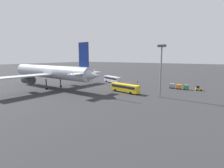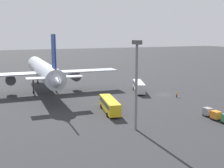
{
  "view_description": "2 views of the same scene",
  "coord_description": "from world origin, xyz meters",
  "px_view_note": "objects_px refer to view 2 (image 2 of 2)",
  "views": [
    {
      "loc": [
        -43.94,
        83.1,
        13.84
      ],
      "look_at": [
        -4.27,
        22.42,
        2.52
      ],
      "focal_mm": 28.0,
      "sensor_mm": 36.0,
      "label": 1
    },
    {
      "loc": [
        -72.6,
        51.71,
        18.88
      ],
      "look_at": [
        -0.64,
        18.38,
        4.91
      ],
      "focal_mm": 45.0,
      "sensor_mm": 36.0,
      "label": 2
    }
  ],
  "objects_px": {
    "cargo_cart_grey": "(208,112)",
    "shuttle_bus_near": "(139,86)",
    "cargo_cart_orange": "(216,115)",
    "worker_person": "(177,95)",
    "shuttle_bus_far": "(110,104)",
    "airplane": "(43,71)"
  },
  "relations": [
    {
      "from": "shuttle_bus_near",
      "to": "shuttle_bus_far",
      "type": "height_order",
      "value": "shuttle_bus_near"
    },
    {
      "from": "shuttle_bus_far",
      "to": "cargo_cart_grey",
      "type": "xyz_separation_m",
      "value": [
        -13.19,
        -19.19,
        -0.76
      ]
    },
    {
      "from": "cargo_cart_grey",
      "to": "cargo_cart_orange",
      "type": "bearing_deg",
      "value": 171.47
    },
    {
      "from": "shuttle_bus_near",
      "to": "cargo_cart_orange",
      "type": "height_order",
      "value": "shuttle_bus_near"
    },
    {
      "from": "shuttle_bus_near",
      "to": "cargo_cart_orange",
      "type": "xyz_separation_m",
      "value": [
        -34.46,
        0.26,
        -0.84
      ]
    },
    {
      "from": "airplane",
      "to": "cargo_cart_grey",
      "type": "distance_m",
      "value": 54.03
    },
    {
      "from": "shuttle_bus_near",
      "to": "shuttle_bus_far",
      "type": "xyz_separation_m",
      "value": [
        -18.32,
        19.02,
        -0.07
      ]
    },
    {
      "from": "worker_person",
      "to": "shuttle_bus_near",
      "type": "bearing_deg",
      "value": 27.92
    },
    {
      "from": "cargo_cart_orange",
      "to": "shuttle_bus_near",
      "type": "bearing_deg",
      "value": -0.44
    },
    {
      "from": "shuttle_bus_near",
      "to": "worker_person",
      "type": "xyz_separation_m",
      "value": [
        -12.01,
        -6.37,
        -1.16
      ]
    },
    {
      "from": "shuttle_bus_far",
      "to": "airplane",
      "type": "bearing_deg",
      "value": 28.84
    },
    {
      "from": "cargo_cart_grey",
      "to": "shuttle_bus_near",
      "type": "bearing_deg",
      "value": 0.32
    },
    {
      "from": "shuttle_bus_near",
      "to": "shuttle_bus_far",
      "type": "relative_size",
      "value": 0.97
    },
    {
      "from": "airplane",
      "to": "worker_person",
      "type": "relative_size",
      "value": 33.12
    },
    {
      "from": "cargo_cart_orange",
      "to": "cargo_cart_grey",
      "type": "distance_m",
      "value": 2.98
    },
    {
      "from": "shuttle_bus_near",
      "to": "worker_person",
      "type": "distance_m",
      "value": 13.64
    },
    {
      "from": "shuttle_bus_far",
      "to": "cargo_cart_orange",
      "type": "relative_size",
      "value": 6.4
    },
    {
      "from": "worker_person",
      "to": "cargo_cart_orange",
      "type": "bearing_deg",
      "value": 163.55
    },
    {
      "from": "worker_person",
      "to": "shuttle_bus_far",
      "type": "bearing_deg",
      "value": 103.96
    },
    {
      "from": "shuttle_bus_near",
      "to": "worker_person",
      "type": "bearing_deg",
      "value": -129.31
    },
    {
      "from": "shuttle_bus_near",
      "to": "cargo_cart_grey",
      "type": "bearing_deg",
      "value": -156.91
    },
    {
      "from": "airplane",
      "to": "cargo_cart_orange",
      "type": "bearing_deg",
      "value": -146.3
    }
  ]
}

